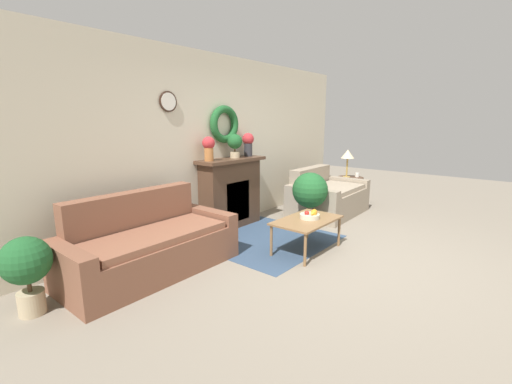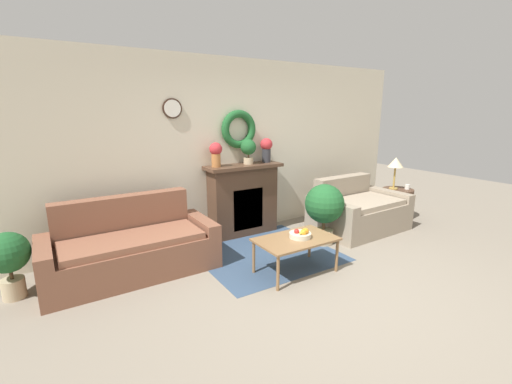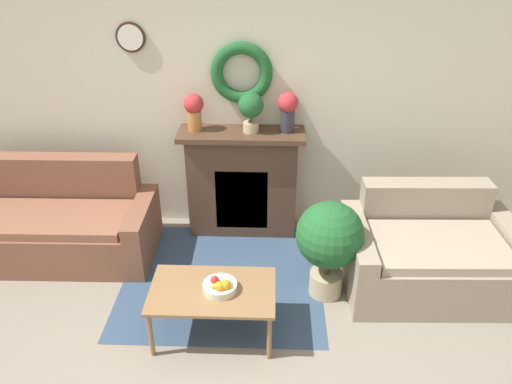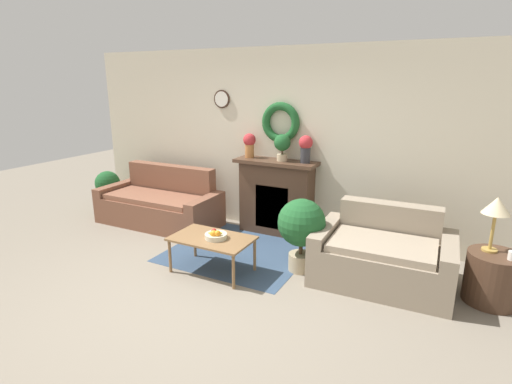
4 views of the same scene
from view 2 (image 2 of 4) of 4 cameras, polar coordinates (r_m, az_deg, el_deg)
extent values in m
plane|color=gray|center=(3.96, 13.66, -16.09)|extent=(16.00, 16.00, 0.00)
cube|color=#334760|center=(4.83, 1.47, -10.07)|extent=(1.80, 1.68, 0.01)
cube|color=beige|center=(5.40, -3.81, 7.27)|extent=(6.80, 0.06, 2.70)
cylinder|color=#382319|center=(4.95, -13.79, 13.38)|extent=(0.27, 0.02, 0.27)
cylinder|color=white|center=(4.93, -13.74, 13.38)|extent=(0.23, 0.01, 0.23)
torus|color=#1E5628|center=(5.32, -2.87, 10.40)|extent=(0.58, 0.12, 0.58)
cube|color=#4C3323|center=(5.40, -2.18, -1.51)|extent=(1.08, 0.34, 1.07)
cube|color=black|center=(5.30, -1.32, -2.87)|extent=(0.52, 0.02, 0.64)
cube|color=orange|center=(5.31, -1.27, -3.72)|extent=(0.41, 0.01, 0.35)
cube|color=#4C3323|center=(5.26, -2.04, 4.30)|extent=(1.22, 0.41, 0.05)
cube|color=brown|center=(4.36, -19.55, -10.64)|extent=(1.63, 0.70, 0.42)
cube|color=brown|center=(4.67, -21.04, -5.95)|extent=(1.62, 0.21, 0.90)
cube|color=brown|center=(4.34, -31.67, -11.01)|extent=(0.18, 0.88, 0.56)
cube|color=brown|center=(4.66, -9.09, -7.45)|extent=(0.18, 0.88, 0.56)
cube|color=brown|center=(4.27, -19.81, -7.59)|extent=(1.56, 0.65, 0.08)
cube|color=gray|center=(5.84, 17.61, -4.15)|extent=(1.18, 0.81, 0.45)
cube|color=gray|center=(6.10, 14.11, -1.30)|extent=(1.16, 0.25, 0.84)
cube|color=gray|center=(5.41, 12.31, -4.44)|extent=(0.20, 1.00, 0.59)
cube|color=gray|center=(6.40, 20.64, -2.22)|extent=(0.20, 1.00, 0.59)
cube|color=tan|center=(5.77, 17.79, -1.64)|extent=(1.13, 0.75, 0.08)
cube|color=olive|center=(4.16, 6.68, -7.84)|extent=(0.96, 0.58, 0.03)
cylinder|color=olive|center=(3.82, 3.68, -13.37)|extent=(0.04, 0.04, 0.41)
cylinder|color=olive|center=(4.35, 13.32, -10.28)|extent=(0.04, 0.04, 0.41)
cylinder|color=olive|center=(4.20, -0.38, -10.76)|extent=(0.04, 0.04, 0.41)
cylinder|color=olive|center=(4.69, 8.93, -8.30)|extent=(0.04, 0.04, 0.41)
cylinder|color=beige|center=(4.18, 7.36, -7.14)|extent=(0.26, 0.26, 0.06)
sphere|color=#B2231E|center=(4.15, 6.78, -6.55)|extent=(0.06, 0.06, 0.06)
sphere|color=orange|center=(4.16, 8.24, -6.50)|extent=(0.08, 0.08, 0.08)
sphere|color=orange|center=(4.12, 7.94, -6.68)|extent=(0.08, 0.08, 0.08)
ellipsoid|color=yellow|center=(4.15, 7.81, -6.56)|extent=(0.17, 0.11, 0.04)
cylinder|color=#4C3323|center=(6.78, 22.42, -1.75)|extent=(0.54, 0.54, 0.54)
cylinder|color=#B28E42|center=(6.70, 21.92, 0.58)|extent=(0.15, 0.15, 0.02)
cylinder|color=#B28E42|center=(6.66, 22.07, 2.26)|extent=(0.03, 0.03, 0.38)
cone|color=beige|center=(6.61, 22.28, 4.61)|extent=(0.27, 0.27, 0.17)
cylinder|color=silver|center=(6.76, 23.90, 0.79)|extent=(0.08, 0.08, 0.09)
cylinder|color=#AD6B38|center=(5.06, -6.67, 5.27)|extent=(0.13, 0.13, 0.19)
sphere|color=#B72D33|center=(5.04, -6.73, 7.15)|extent=(0.19, 0.19, 0.19)
cylinder|color=#2D2D33|center=(5.49, 1.73, 6.09)|extent=(0.14, 0.14, 0.21)
sphere|color=#B72D33|center=(5.47, 1.74, 7.96)|extent=(0.19, 0.19, 0.19)
cylinder|color=tan|center=(5.30, -1.27, 5.19)|extent=(0.15, 0.15, 0.10)
cylinder|color=#4C3823|center=(5.29, -1.28, 6.06)|extent=(0.02, 0.02, 0.07)
sphere|color=#1E5628|center=(5.28, -1.29, 7.51)|extent=(0.24, 0.24, 0.24)
cylinder|color=tan|center=(4.52, -35.36, -12.95)|extent=(0.22, 0.22, 0.22)
cylinder|color=#4C3823|center=(4.46, -35.65, -11.02)|extent=(0.04, 0.04, 0.12)
sphere|color=#1E5628|center=(4.37, -36.08, -8.15)|extent=(0.42, 0.42, 0.42)
cylinder|color=tan|center=(5.21, 11.09, -7.28)|extent=(0.29, 0.29, 0.21)
cylinder|color=#4C3823|center=(5.15, 11.18, -5.35)|extent=(0.05, 0.05, 0.16)
sphere|color=#1E5628|center=(5.06, 11.34, -1.91)|extent=(0.57, 0.57, 0.57)
camera|label=1|loc=(1.53, -89.41, -8.07)|focal=24.00mm
camera|label=3|loc=(3.05, 61.42, 26.07)|focal=35.00mm
camera|label=4|loc=(4.98, 66.99, 8.86)|focal=28.00mm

